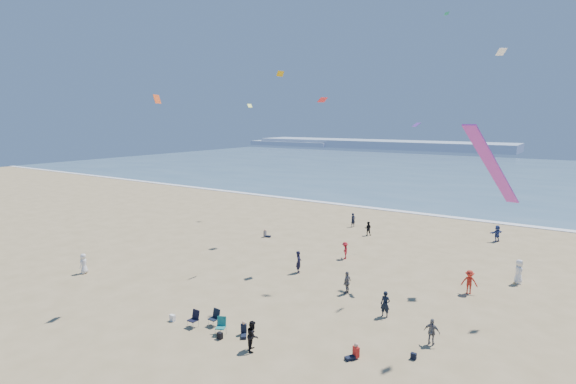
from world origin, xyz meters
The scene contains 11 objects.
ocean centered at (0.00, 95.00, 0.03)m, with size 220.00×100.00×0.06m, color #476B84.
surf_line centered at (0.00, 45.00, 0.04)m, with size 220.00×1.20×0.08m, color white.
headland_far centered at (-60.00, 170.00, 1.60)m, with size 110.00×20.00×3.20m, color #7A8EA8.
headland_near centered at (-100.00, 165.00, 1.00)m, with size 40.00×14.00×2.00m, color #7A8EA8.
standing_flyers centered at (5.28, 14.76, 0.84)m, with size 35.25×41.80×1.88m.
seated_group centered at (0.77, 5.08, 0.42)m, with size 20.09×32.50×0.84m.
chair_cluster centered at (-2.19, 5.95, 0.50)m, with size 2.71×1.43×1.00m.
white_tote centered at (-4.80, 5.51, 0.20)m, with size 0.35×0.20×0.40m, color white.
black_backpack centered at (-0.87, 5.43, 0.19)m, with size 0.30×0.22×0.38m, color black.
navy_bag centered at (8.85, 9.33, 0.17)m, with size 0.28×0.18×0.34m, color black.
kites_aloft centered at (9.69, 12.91, 14.84)m, with size 45.27×37.15×30.27m.
Camera 1 is at (15.34, -11.96, 12.15)m, focal length 28.00 mm.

